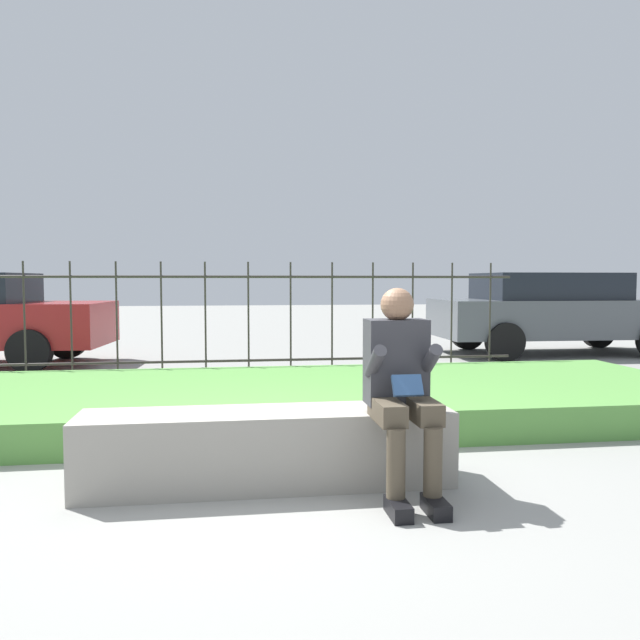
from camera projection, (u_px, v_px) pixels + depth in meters
name	position (u px, v px, depth m)	size (l,w,h in m)	color
ground_plane	(268.00, 485.00, 4.07)	(60.00, 60.00, 0.00)	gray
stone_bench	(268.00, 452.00, 4.06)	(2.41, 0.51, 0.49)	gray
person_seated_reader	(401.00, 381.00, 3.86)	(0.42, 0.73, 1.29)	black
grass_berm	(255.00, 401.00, 6.14)	(9.02, 2.82, 0.30)	#569342
iron_fence	(248.00, 321.00, 7.94)	(7.02, 0.03, 1.57)	#332D28
car_parked_right	(554.00, 311.00, 11.37)	(4.41, 2.04, 1.47)	#4C5156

